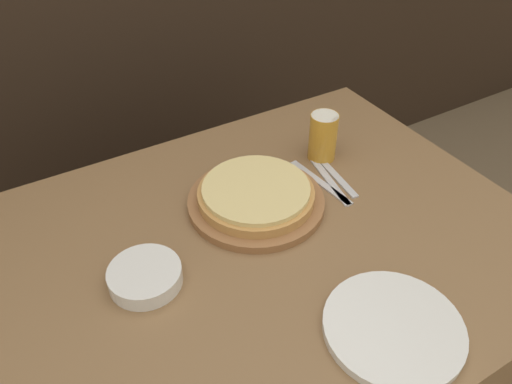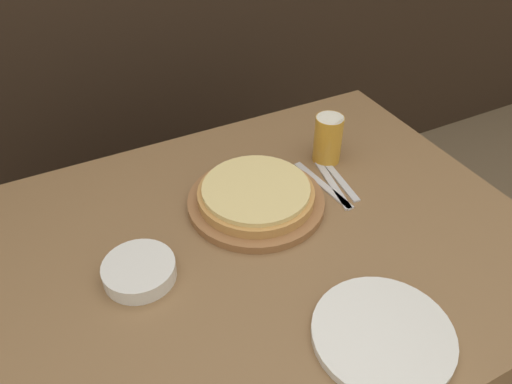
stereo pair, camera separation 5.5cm
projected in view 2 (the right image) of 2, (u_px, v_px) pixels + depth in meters
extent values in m
cube|color=olive|center=(252.00, 344.00, 1.33)|extent=(1.26, 0.95, 0.76)
cylinder|color=#99663D|center=(256.00, 202.00, 1.19)|extent=(0.33, 0.33, 0.02)
cylinder|color=tan|center=(256.00, 195.00, 1.17)|extent=(0.28, 0.28, 0.02)
cylinder|color=#EAD184|center=(256.00, 189.00, 1.16)|extent=(0.25, 0.25, 0.01)
cylinder|color=gold|center=(328.00, 139.00, 1.30)|extent=(0.07, 0.07, 0.13)
cylinder|color=white|center=(330.00, 120.00, 1.26)|extent=(0.07, 0.07, 0.02)
cylinder|color=white|center=(383.00, 335.00, 0.90)|extent=(0.26, 0.26, 0.02)
cylinder|color=white|center=(139.00, 271.00, 1.01)|extent=(0.15, 0.15, 0.04)
cube|color=silver|center=(323.00, 185.00, 1.25)|extent=(0.04, 0.22, 0.00)
cube|color=silver|center=(331.00, 182.00, 1.26)|extent=(0.06, 0.22, 0.00)
cube|color=silver|center=(339.00, 179.00, 1.26)|extent=(0.04, 0.18, 0.00)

